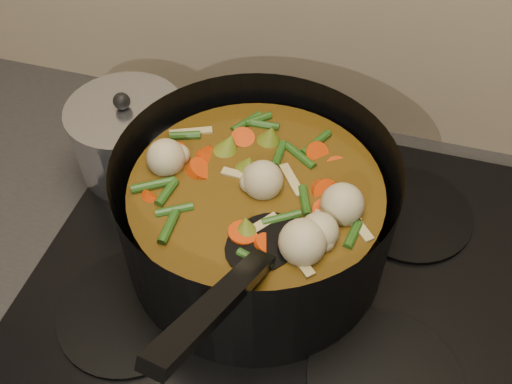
# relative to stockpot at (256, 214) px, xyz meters

# --- Properties ---
(stovetop) EXTENTS (0.62, 0.54, 0.03)m
(stovetop) POSITION_rel_stockpot_xyz_m (0.03, -0.01, -0.09)
(stovetop) COLOR black
(stovetop) RESTS_ON counter
(stockpot) EXTENTS (0.44, 0.52, 0.25)m
(stockpot) POSITION_rel_stockpot_xyz_m (0.00, 0.00, 0.00)
(stockpot) COLOR black
(stockpot) RESTS_ON stovetop
(saucepan) EXTENTS (0.17, 0.17, 0.14)m
(saucepan) POSITION_rel_stockpot_xyz_m (-0.23, 0.11, -0.02)
(saucepan) COLOR silver
(saucepan) RESTS_ON stovetop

